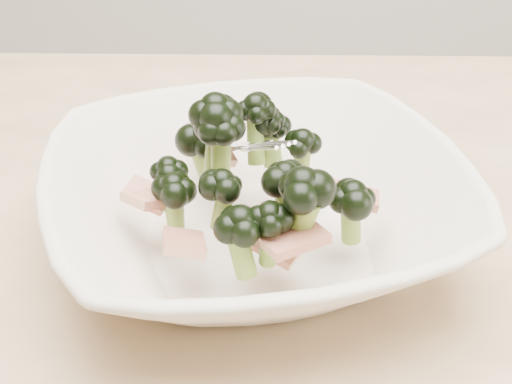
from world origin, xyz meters
TOP-DOWN VIEW (x-y plane):
  - dining_table at (0.00, 0.00)m, footprint 1.20×0.80m
  - broccoli_dish at (-0.03, -0.02)m, footprint 0.38×0.38m

SIDE VIEW (x-z plane):
  - dining_table at x=0.00m, z-range 0.28..1.03m
  - broccoli_dish at x=-0.03m, z-range 0.73..0.86m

